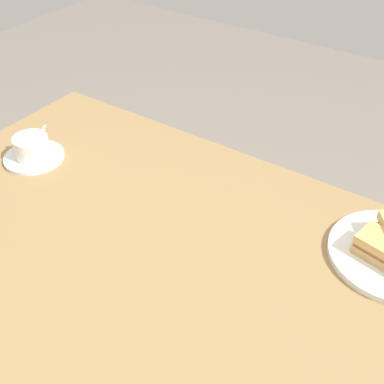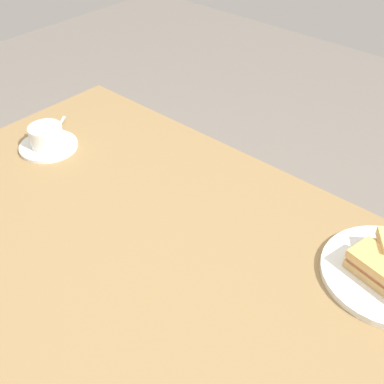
{
  "view_description": "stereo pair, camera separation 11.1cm",
  "coord_description": "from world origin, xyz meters",
  "px_view_note": "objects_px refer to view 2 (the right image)",
  "views": [
    {
      "loc": [
        0.45,
        -0.51,
        1.46
      ],
      "look_at": [
        -0.03,
        0.21,
        0.76
      ],
      "focal_mm": 45.56,
      "sensor_mm": 36.0,
      "label": 1
    },
    {
      "loc": [
        0.54,
        -0.44,
        1.46
      ],
      "look_at": [
        -0.03,
        0.21,
        0.76
      ],
      "focal_mm": 45.56,
      "sensor_mm": 36.0,
      "label": 2
    }
  ],
  "objects_px": {
    "coffee_cup": "(46,135)",
    "spoon": "(57,128)",
    "dining_table": "(139,290)",
    "coffee_saucer": "(49,146)"
  },
  "relations": [
    {
      "from": "coffee_cup",
      "to": "spoon",
      "type": "relative_size",
      "value": 1.31
    },
    {
      "from": "coffee_saucer",
      "to": "spoon",
      "type": "height_order",
      "value": "spoon"
    },
    {
      "from": "dining_table",
      "to": "coffee_saucer",
      "type": "relative_size",
      "value": 8.55
    },
    {
      "from": "dining_table",
      "to": "coffee_saucer",
      "type": "xyz_separation_m",
      "value": [
        -0.47,
        0.13,
        0.1
      ]
    },
    {
      "from": "spoon",
      "to": "coffee_cup",
      "type": "bearing_deg",
      "value": -54.72
    },
    {
      "from": "dining_table",
      "to": "spoon",
      "type": "bearing_deg",
      "value": 159.94
    },
    {
      "from": "coffee_cup",
      "to": "spoon",
      "type": "bearing_deg",
      "value": 125.28
    },
    {
      "from": "coffee_cup",
      "to": "spoon",
      "type": "height_order",
      "value": "coffee_cup"
    },
    {
      "from": "spoon",
      "to": "dining_table",
      "type": "bearing_deg",
      "value": -20.06
    },
    {
      "from": "dining_table",
      "to": "coffee_saucer",
      "type": "height_order",
      "value": "coffee_saucer"
    }
  ]
}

